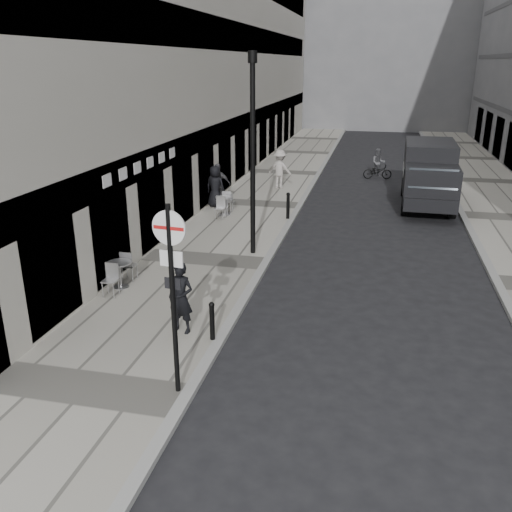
{
  "coord_description": "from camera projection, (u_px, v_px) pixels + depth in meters",
  "views": [
    {
      "loc": [
        3.29,
        -5.56,
        6.19
      ],
      "look_at": [
        0.36,
        7.48,
        1.4
      ],
      "focal_mm": 38.0,
      "sensor_mm": 36.0,
      "label": 1
    }
  ],
  "objects": [
    {
      "name": "cafe_table_near",
      "position": [
        120.0,
        273.0,
        15.32
      ],
      "size": [
        0.7,
        1.59,
        0.9
      ],
      "color": "#B1B1B3",
      "rests_on": "sidewalk"
    },
    {
      "name": "cyclist",
      "position": [
        378.0,
        167.0,
        30.28
      ],
      "size": [
        1.62,
        0.72,
        1.69
      ],
      "rotation": [
        0.0,
        0.0,
        0.11
      ],
      "color": "black",
      "rests_on": "ground"
    },
    {
      "name": "walking_man",
      "position": [
        181.0,
        298.0,
        12.67
      ],
      "size": [
        0.7,
        0.53,
        1.74
      ],
      "primitive_type": "imported",
      "rotation": [
        0.0,
        0.0,
        -0.19
      ],
      "color": "black",
      "rests_on": "sidewalk"
    },
    {
      "name": "cafe_table_far",
      "position": [
        227.0,
        205.0,
        22.87
      ],
      "size": [
        0.62,
        1.39,
        0.79
      ],
      "color": "silver",
      "rests_on": "sidewalk"
    },
    {
      "name": "sign_post",
      "position": [
        172.0,
        276.0,
        9.82
      ],
      "size": [
        0.65,
        0.13,
        3.76
      ],
      "rotation": [
        0.0,
        0.0,
        -0.11
      ],
      "color": "black",
      "rests_on": "sidewalk"
    },
    {
      "name": "pedestrian_a",
      "position": [
        218.0,
        184.0,
        24.24
      ],
      "size": [
        1.17,
        0.75,
        1.85
      ],
      "primitive_type": "imported",
      "rotation": [
        0.0,
        0.0,
        3.44
      ],
      "color": "#505054",
      "rests_on": "sidewalk"
    },
    {
      "name": "bollard_near",
      "position": [
        212.0,
        322.0,
        12.45
      ],
      "size": [
        0.12,
        0.12,
        0.87
      ],
      "primitive_type": "cylinder",
      "color": "black",
      "rests_on": "sidewalk"
    },
    {
      "name": "cafe_table_mid",
      "position": [
        224.0,
        204.0,
        22.65
      ],
      "size": [
        0.72,
        1.62,
        0.92
      ],
      "color": "silver",
      "rests_on": "sidewalk"
    },
    {
      "name": "building_left",
      "position": [
        209.0,
        6.0,
        28.58
      ],
      "size": [
        4.0,
        45.0,
        18.0
      ],
      "primitive_type": "cube",
      "color": "#BDB7AC",
      "rests_on": "ground"
    },
    {
      "name": "pedestrian_b",
      "position": [
        280.0,
        169.0,
        27.45
      ],
      "size": [
        1.36,
        0.93,
        1.93
      ],
      "primitive_type": "imported",
      "rotation": [
        0.0,
        0.0,
        2.96
      ],
      "color": "#B5ADA7",
      "rests_on": "sidewalk"
    },
    {
      "name": "sidewalk",
      "position": [
        256.0,
        204.0,
        24.8
      ],
      "size": [
        4.0,
        60.0,
        0.12
      ],
      "primitive_type": "cube",
      "color": "#A19D91",
      "rests_on": "ground"
    },
    {
      "name": "lamppost",
      "position": [
        253.0,
        146.0,
        17.13
      ],
      "size": [
        0.29,
        0.29,
        6.41
      ],
      "color": "black",
      "rests_on": "sidewalk"
    },
    {
      "name": "bollard_far",
      "position": [
        288.0,
        206.0,
        22.16
      ],
      "size": [
        0.14,
        0.14,
        1.02
      ],
      "primitive_type": "cylinder",
      "color": "black",
      "rests_on": "sidewalk"
    },
    {
      "name": "pedestrian_c",
      "position": [
        215.0,
        186.0,
        23.84
      ],
      "size": [
        1.0,
        0.77,
        1.83
      ],
      "primitive_type": "imported",
      "rotation": [
        0.0,
        0.0,
        2.91
      ],
      "color": "black",
      "rests_on": "sidewalk"
    },
    {
      "name": "panel_van",
      "position": [
        429.0,
        171.0,
        24.37
      ],
      "size": [
        2.35,
        5.97,
        2.78
      ],
      "rotation": [
        0.0,
        0.0,
        -0.03
      ],
      "color": "black",
      "rests_on": "ground"
    },
    {
      "name": "building_far",
      "position": [
        371.0,
        12.0,
        55.29
      ],
      "size": [
        24.0,
        16.0,
        22.0
      ],
      "primitive_type": "cube",
      "color": "slate",
      "rests_on": "ground"
    }
  ]
}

